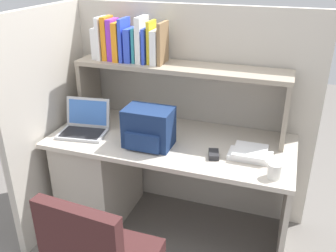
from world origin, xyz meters
TOP-DOWN VIEW (x-y plane):
  - ground_plane at (0.00, 0.00)m, footprint 8.00×8.00m
  - desk at (-0.39, 0.00)m, footprint 1.60×0.70m
  - cubicle_partition_rear at (0.00, 0.38)m, footprint 1.84×0.05m
  - cubicle_partition_left at (-0.85, -0.05)m, footprint 0.05×1.06m
  - overhead_hutch at (0.00, 0.20)m, footprint 1.44×0.28m
  - reference_books_on_shelf at (-0.36, 0.20)m, footprint 0.51×0.18m
  - laptop at (-0.59, -0.08)m, footprint 0.34×0.30m
  - backpack at (-0.11, -0.12)m, footprint 0.30×0.23m
  - computer_mouse at (0.32, -0.13)m, footprint 0.08×0.12m
  - paper_cup at (0.68, -0.25)m, footprint 0.08×0.08m
  - desk_book_stack at (0.53, -0.07)m, footprint 0.26×0.20m

SIDE VIEW (x-z plane):
  - ground_plane at x=0.00m, z-range 0.00..0.00m
  - desk at x=-0.39m, z-range 0.04..0.77m
  - computer_mouse at x=0.32m, z-range 0.73..0.76m
  - desk_book_stack at x=0.53m, z-range 0.73..0.78m
  - paper_cup at x=0.68m, z-range 0.73..0.82m
  - cubicle_partition_rear at x=0.00m, z-range 0.00..1.55m
  - cubicle_partition_left at x=-0.85m, z-range 0.00..1.55m
  - laptop at x=-0.59m, z-range 0.67..0.89m
  - backpack at x=-0.11m, z-range 0.73..0.98m
  - overhead_hutch at x=0.00m, z-range 0.86..1.31m
  - reference_books_on_shelf at x=-0.36m, z-range 1.16..1.46m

